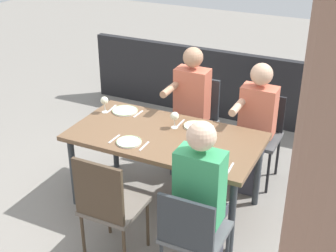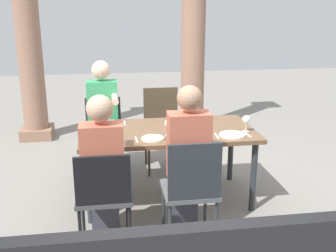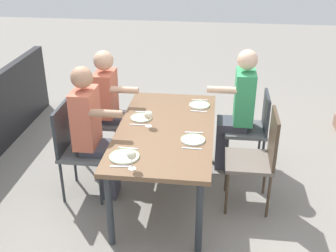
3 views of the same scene
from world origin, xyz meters
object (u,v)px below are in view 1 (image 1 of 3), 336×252
(diner_man_white, at_px, (189,108))
(plate_0, at_px, (213,163))
(dining_table, at_px, (165,142))
(diner_guest_third, at_px, (255,124))
(chair_west_south, at_px, (259,131))
(plate_1, at_px, (195,126))
(chair_west_north, at_px, (192,232))
(plate_2, at_px, (129,142))
(plate_3, at_px, (125,111))
(diner_woman_green, at_px, (202,196))
(wine_glass_1, at_px, (175,117))
(wine_glass_3, at_px, (104,101))
(chair_mid_north, at_px, (108,203))
(chair_mid_south, at_px, (196,116))

(diner_man_white, relative_size, plate_0, 6.14)
(dining_table, relative_size, diner_guest_third, 1.33)
(chair_west_south, height_order, plate_1, chair_west_south)
(chair_west_north, height_order, diner_guest_third, diner_guest_third)
(plate_2, bearing_deg, plate_3, -56.46)
(diner_woman_green, xyz_separation_m, wine_glass_1, (0.62, -0.85, 0.14))
(plate_2, height_order, wine_glass_3, wine_glass_3)
(diner_woman_green, bearing_deg, wine_glass_3, -31.97)
(plate_3, bearing_deg, diner_guest_third, -161.62)
(chair_west_south, relative_size, plate_2, 4.00)
(chair_mid_north, height_order, chair_mid_south, chair_mid_north)
(dining_table, distance_m, plate_2, 0.36)
(plate_2, bearing_deg, diner_woman_green, 153.81)
(chair_west_north, xyz_separation_m, chair_mid_south, (0.70, -1.74, 0.03))
(chair_mid_south, height_order, plate_1, chair_mid_south)
(diner_guest_third, bearing_deg, plate_0, 85.65)
(plate_2, xyz_separation_m, plate_3, (0.36, -0.54, -0.00))
(diner_guest_third, bearing_deg, chair_mid_south, -16.00)
(plate_0, relative_size, plate_2, 0.99)
(diner_man_white, xyz_separation_m, wine_glass_3, (0.68, 0.52, 0.15))
(diner_guest_third, bearing_deg, chair_west_south, -90.89)
(plate_1, bearing_deg, chair_west_south, -127.29)
(wine_glass_3, bearing_deg, chair_mid_south, -134.28)
(dining_table, relative_size, chair_mid_north, 1.76)
(wine_glass_1, bearing_deg, chair_mid_south, -83.91)
(diner_man_white, distance_m, plate_0, 1.16)
(chair_mid_south, bearing_deg, plate_2, 82.19)
(diner_man_white, distance_m, plate_3, 0.66)
(wine_glass_3, bearing_deg, diner_woman_green, 148.03)
(chair_west_north, distance_m, plate_0, 0.63)
(diner_man_white, xyz_separation_m, plate_3, (0.51, 0.42, 0.04))
(chair_west_north, height_order, chair_west_south, chair_west_south)
(plate_2, bearing_deg, chair_mid_south, -97.81)
(diner_man_white, relative_size, diner_guest_third, 1.04)
(chair_mid_south, relative_size, plate_2, 4.26)
(chair_mid_north, height_order, plate_2, chair_mid_north)
(chair_mid_north, relative_size, diner_woman_green, 0.72)
(chair_west_north, bearing_deg, plate_1, -67.98)
(diner_man_white, bearing_deg, wine_glass_3, 37.13)
(plate_2, bearing_deg, chair_mid_north, 104.54)
(chair_mid_north, distance_m, chair_mid_south, 1.75)
(dining_table, height_order, plate_2, plate_2)
(plate_3, bearing_deg, diner_man_white, -140.98)
(chair_west_south, xyz_separation_m, diner_man_white, (0.70, 0.18, 0.19))
(chair_mid_south, xyz_separation_m, plate_0, (-0.62, 1.16, 0.22))
(chair_mid_north, bearing_deg, diner_man_white, -89.90)
(plate_0, bearing_deg, diner_woman_green, 100.29)
(chair_mid_north, xyz_separation_m, plate_3, (0.52, -1.15, 0.20))
(plate_2, bearing_deg, chair_west_north, 145.10)
(plate_3, xyz_separation_m, wine_glass_3, (0.17, 0.10, 0.11))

